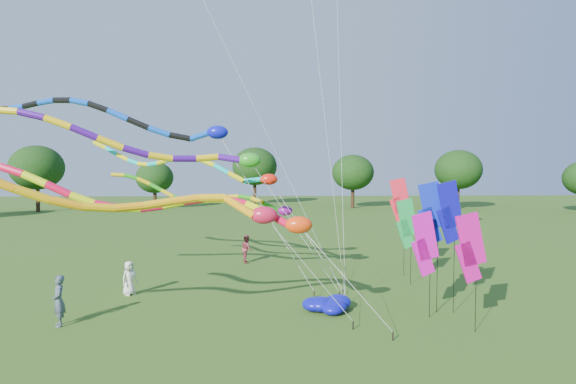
{
  "coord_description": "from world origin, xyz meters",
  "views": [
    {
      "loc": [
        -0.65,
        -15.67,
        5.79
      ],
      "look_at": [
        0.07,
        3.12,
        4.8
      ],
      "focal_mm": 30.0,
      "sensor_mm": 36.0,
      "label": 1
    }
  ],
  "objects_px": {
    "tube_kite_red": "(184,205)",
    "person_c": "(247,249)",
    "person_b": "(59,301)",
    "blue_nylon_heap": "(324,304)",
    "tube_kite_orange": "(114,195)",
    "person_a": "(129,278)"
  },
  "relations": [
    {
      "from": "tube_kite_red",
      "to": "person_c",
      "type": "height_order",
      "value": "tube_kite_red"
    },
    {
      "from": "tube_kite_red",
      "to": "person_c",
      "type": "relative_size",
      "value": 8.14
    },
    {
      "from": "person_b",
      "to": "person_c",
      "type": "distance_m",
      "value": 13.03
    },
    {
      "from": "blue_nylon_heap",
      "to": "person_b",
      "type": "relative_size",
      "value": 1.02
    },
    {
      "from": "person_c",
      "to": "tube_kite_red",
      "type": "bearing_deg",
      "value": 164.38
    },
    {
      "from": "tube_kite_orange",
      "to": "blue_nylon_heap",
      "type": "xyz_separation_m",
      "value": [
        6.91,
        4.38,
        -4.67
      ]
    },
    {
      "from": "person_a",
      "to": "person_b",
      "type": "distance_m",
      "value": 4.41
    },
    {
      "from": "blue_nylon_heap",
      "to": "person_c",
      "type": "xyz_separation_m",
      "value": [
        -3.58,
        9.85,
        0.57
      ]
    },
    {
      "from": "person_c",
      "to": "person_a",
      "type": "bearing_deg",
      "value": 136.77
    },
    {
      "from": "blue_nylon_heap",
      "to": "person_a",
      "type": "relative_size",
      "value": 1.24
    },
    {
      "from": "tube_kite_red",
      "to": "person_b",
      "type": "xyz_separation_m",
      "value": [
        -4.76,
        1.13,
        -3.56
      ]
    },
    {
      "from": "tube_kite_orange",
      "to": "blue_nylon_heap",
      "type": "relative_size",
      "value": 7.84
    },
    {
      "from": "person_b",
      "to": "tube_kite_red",
      "type": "bearing_deg",
      "value": 49.58
    },
    {
      "from": "person_c",
      "to": "blue_nylon_heap",
      "type": "bearing_deg",
      "value": -168.76
    },
    {
      "from": "tube_kite_red",
      "to": "person_a",
      "type": "height_order",
      "value": "tube_kite_red"
    },
    {
      "from": "tube_kite_red",
      "to": "person_c",
      "type": "bearing_deg",
      "value": 89.0
    },
    {
      "from": "tube_kite_orange",
      "to": "blue_nylon_heap",
      "type": "distance_m",
      "value": 9.42
    },
    {
      "from": "person_a",
      "to": "person_c",
      "type": "xyz_separation_m",
      "value": [
        4.96,
        7.21,
        0.07
      ]
    },
    {
      "from": "tube_kite_red",
      "to": "person_a",
      "type": "relative_size",
      "value": 8.85
    },
    {
      "from": "tube_kite_orange",
      "to": "person_a",
      "type": "xyz_separation_m",
      "value": [
        -1.62,
        7.02,
        -4.17
      ]
    },
    {
      "from": "blue_nylon_heap",
      "to": "person_b",
      "type": "distance_m",
      "value": 10.0
    },
    {
      "from": "blue_nylon_heap",
      "to": "person_b",
      "type": "bearing_deg",
      "value": -171.0
    }
  ]
}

